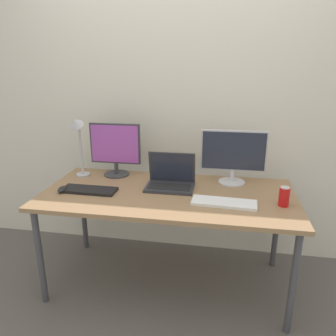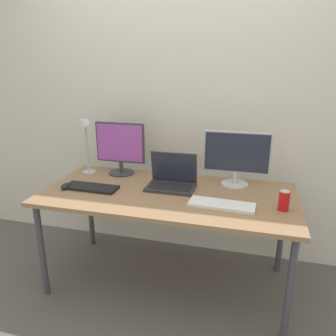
% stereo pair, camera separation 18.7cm
% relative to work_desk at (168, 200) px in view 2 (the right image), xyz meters
% --- Properties ---
extents(ground_plane, '(16.00, 16.00, 0.00)m').
position_rel_work_desk_xyz_m(ground_plane, '(0.00, 0.00, -0.68)').
color(ground_plane, '#5B5651').
extents(wall_back, '(7.00, 0.08, 2.60)m').
position_rel_work_desk_xyz_m(wall_back, '(0.00, 0.59, 0.62)').
color(wall_back, silver).
rests_on(wall_back, ground).
extents(work_desk, '(1.76, 0.83, 0.74)m').
position_rel_work_desk_xyz_m(work_desk, '(0.00, 0.00, 0.00)').
color(work_desk, '#424247').
rests_on(work_desk, ground).
extents(monitor_left, '(0.40, 0.20, 0.42)m').
position_rel_work_desk_xyz_m(monitor_left, '(-0.47, 0.30, 0.28)').
color(monitor_left, '#38383D').
rests_on(monitor_left, work_desk).
extents(monitor_center, '(0.48, 0.20, 0.40)m').
position_rel_work_desk_xyz_m(monitor_center, '(0.44, 0.27, 0.28)').
color(monitor_center, silver).
rests_on(monitor_center, work_desk).
extents(laptop_silver, '(0.34, 0.24, 0.25)m').
position_rel_work_desk_xyz_m(laptop_silver, '(0.00, 0.11, 0.11)').
color(laptop_silver, '#2D2D33').
rests_on(laptop_silver, work_desk).
extents(keyboard_main, '(0.39, 0.15, 0.02)m').
position_rel_work_desk_xyz_m(keyboard_main, '(-0.55, -0.08, 0.07)').
color(keyboard_main, black).
rests_on(keyboard_main, work_desk).
extents(keyboard_aux, '(0.42, 0.17, 0.02)m').
position_rel_work_desk_xyz_m(keyboard_aux, '(0.39, -0.13, 0.07)').
color(keyboard_aux, white).
rests_on(keyboard_aux, work_desk).
extents(mouse_by_keyboard, '(0.06, 0.11, 0.04)m').
position_rel_work_desk_xyz_m(mouse_by_keyboard, '(-0.73, -0.12, 0.08)').
color(mouse_by_keyboard, black).
rests_on(mouse_by_keyboard, work_desk).
extents(soda_can_near_keyboard, '(0.07, 0.07, 0.13)m').
position_rel_work_desk_xyz_m(soda_can_near_keyboard, '(0.76, -0.09, 0.12)').
color(soda_can_near_keyboard, red).
rests_on(soda_can_near_keyboard, work_desk).
extents(desk_lamp, '(0.11, 0.18, 0.50)m').
position_rel_work_desk_xyz_m(desk_lamp, '(-0.74, 0.20, 0.40)').
color(desk_lamp, '#B7B7BC').
rests_on(desk_lamp, work_desk).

